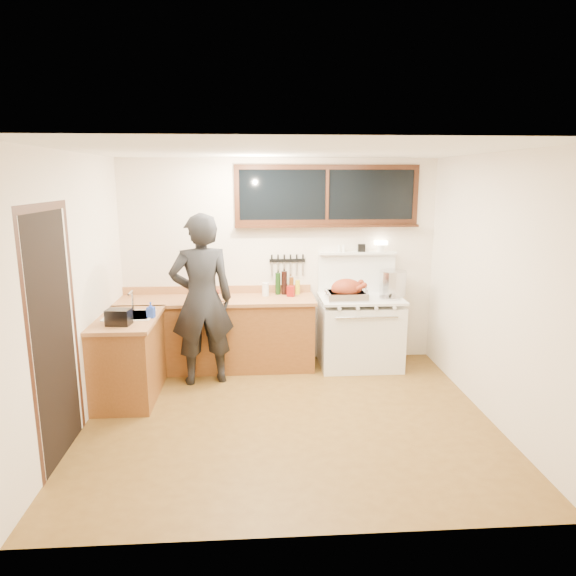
{
  "coord_description": "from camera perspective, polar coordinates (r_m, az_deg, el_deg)",
  "views": [
    {
      "loc": [
        -0.32,
        -4.76,
        2.36
      ],
      "look_at": [
        0.05,
        0.85,
        1.15
      ],
      "focal_mm": 32.0,
      "sensor_mm": 36.0,
      "label": 1
    }
  ],
  "objects": [
    {
      "name": "saucepan",
      "position": [
        6.74,
        7.68,
        0.03
      ],
      "size": [
        0.15,
        0.27,
        0.11
      ],
      "color": "silver",
      "rests_on": "vintage_stove"
    },
    {
      "name": "man",
      "position": [
        5.95,
        -9.54,
        -1.31
      ],
      "size": [
        0.81,
        0.63,
        1.98
      ],
      "color": "black",
      "rests_on": "ground"
    },
    {
      "name": "coffee_tin",
      "position": [
        6.43,
        0.32,
        -0.36
      ],
      "size": [
        0.11,
        0.1,
        0.13
      ],
      "color": "maroon",
      "rests_on": "counter_back"
    },
    {
      "name": "knife_strip",
      "position": [
        6.58,
        -0.07,
        2.99
      ],
      "size": [
        0.46,
        0.03,
        0.28
      ],
      "color": "black",
      "rests_on": "room_shell"
    },
    {
      "name": "soap_bottle",
      "position": [
        5.65,
        -15.0,
        -2.36
      ],
      "size": [
        0.09,
        0.09,
        0.17
      ],
      "color": "blue",
      "rests_on": "counter_left"
    },
    {
      "name": "bottle_cluster",
      "position": [
        6.54,
        -0.24,
        0.42
      ],
      "size": [
        0.32,
        0.07,
        0.3
      ],
      "color": "black",
      "rests_on": "counter_back"
    },
    {
      "name": "counter_left",
      "position": [
        5.87,
        -17.28,
        -7.38
      ],
      "size": [
        0.64,
        1.09,
        0.9
      ],
      "color": "brown",
      "rests_on": "ground"
    },
    {
      "name": "pitcher",
      "position": [
        6.47,
        -2.52,
        -0.15
      ],
      "size": [
        0.09,
        0.09,
        0.17
      ],
      "color": "white",
      "rests_on": "counter_back"
    },
    {
      "name": "sink_unit",
      "position": [
        5.82,
        -17.17,
        -3.46
      ],
      "size": [
        0.5,
        0.45,
        0.37
      ],
      "color": "white",
      "rests_on": "counter_left"
    },
    {
      "name": "stockpot",
      "position": [
        6.62,
        11.58,
        0.56
      ],
      "size": [
        0.35,
        0.35,
        0.31
      ],
      "color": "silver",
      "rests_on": "vintage_stove"
    },
    {
      "name": "room_shell",
      "position": [
        4.82,
        0.08,
        3.67
      ],
      "size": [
        4.1,
        3.6,
        2.65
      ],
      "color": "silver",
      "rests_on": "ground"
    },
    {
      "name": "counter_back",
      "position": [
        6.51,
        -7.87,
        -4.98
      ],
      "size": [
        2.44,
        0.64,
        1.0
      ],
      "color": "brown",
      "rests_on": "ground"
    },
    {
      "name": "cutting_board",
      "position": [
        6.33,
        -8.57,
        -0.84
      ],
      "size": [
        0.37,
        0.28,
        0.13
      ],
      "color": "#A66E42",
      "rests_on": "counter_back"
    },
    {
      "name": "left_doorway",
      "position": [
        4.7,
        -24.51,
        -4.71
      ],
      "size": [
        0.02,
        1.04,
        2.17
      ],
      "color": "black",
      "rests_on": "ground"
    },
    {
      "name": "ground_plane",
      "position": [
        5.32,
        0.07,
        -14.28
      ],
      "size": [
        4.0,
        3.5,
        0.02
      ],
      "primitive_type": "cube",
      "color": "brown"
    },
    {
      "name": "vintage_stove",
      "position": [
        6.59,
        7.98,
        -4.67
      ],
      "size": [
        1.02,
        0.74,
        1.57
      ],
      "color": "white",
      "rests_on": "ground"
    },
    {
      "name": "toaster",
      "position": [
        5.47,
        -18.29,
        -3.09
      ],
      "size": [
        0.26,
        0.19,
        0.16
      ],
      "color": "black",
      "rests_on": "counter_left"
    },
    {
      "name": "pot_lid",
      "position": [
        6.45,
        11.23,
        -1.04
      ],
      "size": [
        0.33,
        0.33,
        0.04
      ],
      "color": "silver",
      "rests_on": "vintage_stove"
    },
    {
      "name": "back_window",
      "position": [
        6.55,
        4.36,
        9.53
      ],
      "size": [
        2.32,
        0.13,
        0.77
      ],
      "color": "black",
      "rests_on": "room_shell"
    },
    {
      "name": "roast_turkey",
      "position": [
        6.29,
        6.55,
        -0.37
      ],
      "size": [
        0.52,
        0.37,
        0.26
      ],
      "color": "silver",
      "rests_on": "vintage_stove"
    }
  ]
}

